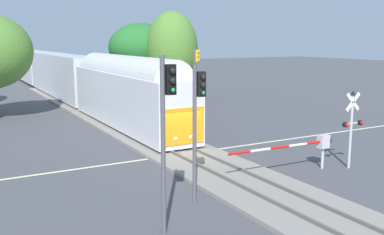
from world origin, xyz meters
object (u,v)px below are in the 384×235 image
Objects in this scene: traffic_signal_near_left at (167,117)px; traffic_signal_far_side at (196,71)px; commuter_train at (62,73)px; traffic_signal_median at (198,111)px; oak_far_right at (172,49)px; crossing_gate_near at (312,144)px; elm_centre_background at (141,48)px; crossing_signal_mast at (352,121)px.

traffic_signal_near_left reaches higher than traffic_signal_far_side.
traffic_signal_median reaches higher than commuter_train.
oak_far_right is at bearing 63.15° from traffic_signal_near_left.
elm_centre_background reaches higher than crossing_gate_near.
elm_centre_background is (3.34, 30.38, 4.32)m from crossing_gate_near.
crossing_gate_near is 15.83m from traffic_signal_far_side.
oak_far_right reaches higher than traffic_signal_near_left.
traffic_signal_near_left is (-2.40, -2.11, 0.29)m from traffic_signal_median.
crossing_signal_mast is at bearing -89.62° from traffic_signal_far_side.
traffic_signal_far_side is (6.21, -20.55, 1.33)m from commuter_train.
elm_centre_background reaches higher than crossing_signal_mast.
traffic_signal_far_side reaches higher than traffic_signal_median.
crossing_gate_near is 2.43m from crossing_signal_mast.
oak_far_right is at bearing 65.40° from traffic_signal_median.
traffic_signal_far_side is 0.72× the size of elm_centre_background.
elm_centre_background reaches higher than commuter_train.
traffic_signal_near_left is at bearing -122.05° from traffic_signal_far_side.
crossing_signal_mast is 12.11m from traffic_signal_near_left.
commuter_train is at bearing 96.71° from crossing_gate_near.
crossing_gate_near is 10.51m from traffic_signal_near_left.
elm_centre_background is (13.02, 33.49, 1.63)m from traffic_signal_near_left.
crossing_signal_mast is at bearing -17.22° from crossing_gate_near.
traffic_signal_far_side is 11.58m from oak_far_right.
traffic_signal_median is 18.90m from traffic_signal_far_side.
crossing_signal_mast is 0.72× the size of traffic_signal_median.
traffic_signal_near_left is (-5.43, -39.14, 1.36)m from commuter_train.
traffic_signal_median is at bearing -114.60° from oak_far_right.
traffic_signal_near_left is (-11.75, -2.47, 1.61)m from crossing_signal_mast.
crossing_signal_mast is at bearing 2.18° from traffic_signal_median.
oak_far_right is at bearing 78.67° from crossing_gate_near.
crossing_signal_mast is 0.67× the size of traffic_signal_far_side.
traffic_signal_far_side is at bearing -73.19° from commuter_train.
crossing_signal_mast is at bearing 11.85° from traffic_signal_near_left.
elm_centre_background is at bearing 84.73° from traffic_signal_far_side.
commuter_train reaches higher than crossing_signal_mast.
traffic_signal_far_side reaches higher than crossing_gate_near.
crossing_gate_near is at bearing -101.33° from oak_far_right.
commuter_train is 37.17m from traffic_signal_median.
crossing_signal_mast is 16.20m from traffic_signal_far_side.
elm_centre_background reaches higher than traffic_signal_median.
commuter_train is 21.51m from traffic_signal_far_side.
oak_far_right is (12.57, 27.46, 1.81)m from traffic_signal_median.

